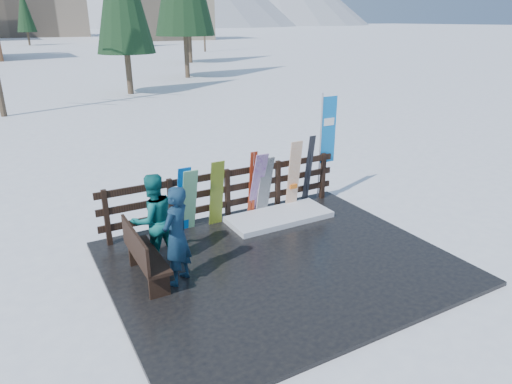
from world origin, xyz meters
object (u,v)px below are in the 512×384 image
snowboard_1 (189,200)px  snowboard_4 (265,186)px  bench (142,254)px  snowboard_3 (257,185)px  rental_flag (326,134)px  person_back (154,220)px  snowboard_5 (294,175)px  person_front (176,236)px  snowboard_0 (183,200)px  snowboard_2 (217,193)px

snowboard_1 → snowboard_4: same height
bench → snowboard_4: 3.51m
snowboard_4 → bench: bearing=-155.9°
snowboard_3 → snowboard_4: (0.19, -0.00, -0.06)m
bench → rental_flag: rental_flag is taller
bench → person_back: 0.70m
snowboard_5 → person_back: bearing=-165.3°
snowboard_4 → person_back: (-2.83, -0.95, 0.16)m
snowboard_1 → bench: bearing=-134.4°
person_front → snowboard_1: bearing=-154.6°
snowboard_1 → snowboard_3: (1.61, -0.00, 0.06)m
snowboard_1 → snowboard_3: snowboard_3 is taller
snowboard_0 → snowboard_2: bearing=-0.0°
snowboard_2 → snowboard_5: 1.95m
snowboard_3 → snowboard_4: snowboard_3 is taller
bench → snowboard_5: (3.97, 1.43, 0.31)m
snowboard_3 → rental_flag: (2.05, 0.27, 0.85)m
snowboard_1 → person_back: size_ratio=0.84×
person_back → snowboard_1: bearing=-145.1°
person_front → person_back: 0.81m
bench → snowboard_1: 2.01m
rental_flag → snowboard_3: bearing=-172.5°
bench → snowboard_2: 2.48m
snowboard_4 → person_front: (-2.69, -1.74, 0.16)m
bench → person_front: person_front is taller
snowboard_2 → snowboard_4: snowboard_2 is taller
snowboard_3 → person_front: person_front is taller
snowboard_1 → snowboard_2: bearing=-0.0°
snowboard_1 → person_front: bearing=-117.1°
snowboard_2 → rental_flag: 3.17m
snowboard_4 → rental_flag: 2.08m
snowboard_0 → person_front: (-0.77, -1.74, 0.12)m
person_back → snowboard_2: bearing=-157.8°
snowboard_2 → person_front: person_front is taller
bench → person_back: size_ratio=0.87×
bench → rental_flag: 5.44m
snowboard_1 → snowboard_4: bearing=-0.0°
snowboard_2 → snowboard_3: 0.99m
bench → snowboard_1: (1.40, 1.43, 0.18)m
snowboard_2 → person_front: 2.31m
rental_flag → bench: bearing=-161.4°
snowboard_3 → rental_flag: 2.23m
snowboard_5 → rental_flag: (1.09, 0.27, 0.78)m
snowboard_1 → snowboard_4: (1.80, -0.00, -0.00)m
snowboard_3 → snowboard_5: snowboard_5 is taller
person_back → rental_flag: bearing=-173.1°
snowboard_4 → person_front: 3.21m
snowboard_3 → person_back: size_ratio=0.92×
bench → snowboard_3: 3.34m
snowboard_5 → person_back: 3.72m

